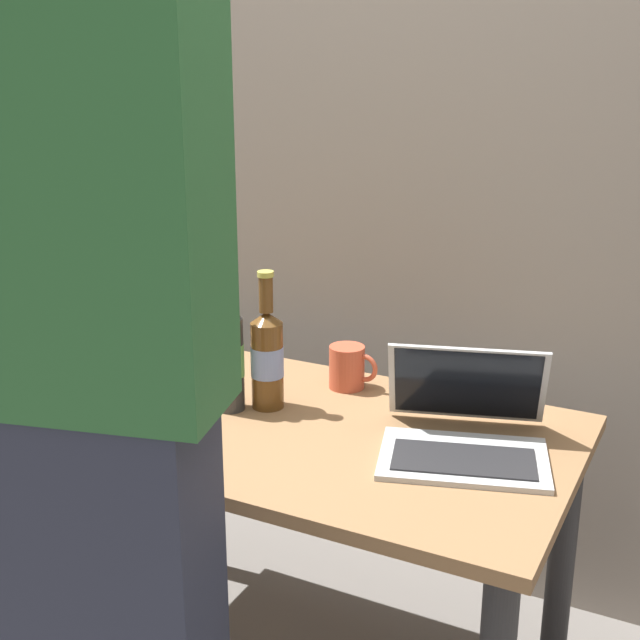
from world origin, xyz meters
TOP-DOWN VIEW (x-y plane):
  - desk at (0.00, 0.00)m, footprint 1.29×0.71m
  - laptop at (0.40, 0.04)m, footprint 0.42×0.41m
  - beer_bottle_amber at (-0.15, -0.00)m, footprint 0.07×0.07m
  - beer_bottle_green at (-0.07, 0.05)m, footprint 0.08×0.08m
  - person_figure at (0.01, -0.63)m, footprint 0.46×0.32m
  - coffee_mug at (0.04, 0.24)m, footprint 0.13×0.09m
  - back_wall at (0.00, 0.66)m, footprint 6.00×0.10m

SIDE VIEW (x-z plane):
  - desk at x=0.00m, z-range 0.24..0.94m
  - laptop at x=0.40m, z-range 0.65..0.85m
  - coffee_mug at x=0.04m, z-range 0.70..0.81m
  - beer_bottle_green at x=-0.07m, z-range 0.66..0.99m
  - beer_bottle_amber at x=-0.15m, z-range 0.67..0.99m
  - person_figure at x=0.01m, z-range 0.02..1.88m
  - back_wall at x=0.00m, z-range 0.00..2.60m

